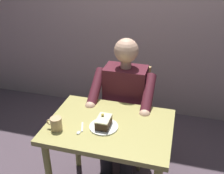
# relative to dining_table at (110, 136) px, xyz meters

# --- Properties ---
(dining_table) EXTENTS (0.89, 0.64, 0.72)m
(dining_table) POSITION_rel_dining_table_xyz_m (0.00, 0.00, 0.00)
(dining_table) COLOR #A09651
(dining_table) RESTS_ON ground
(chair) EXTENTS (0.42, 0.42, 0.90)m
(chair) POSITION_rel_dining_table_xyz_m (0.00, -0.60, -0.12)
(chair) COLOR #A78554
(chair) RESTS_ON ground
(seated_person) EXTENTS (0.53, 0.58, 1.21)m
(seated_person) POSITION_rel_dining_table_xyz_m (0.00, -0.43, 0.01)
(seated_person) COLOR #4D1924
(seated_person) RESTS_ON ground
(dessert_plate) EXTENTS (0.20, 0.20, 0.01)m
(dessert_plate) POSITION_rel_dining_table_xyz_m (0.03, 0.04, 0.11)
(dessert_plate) COLOR white
(dessert_plate) RESTS_ON dining_table
(cake_slice) EXTENTS (0.09, 0.14, 0.09)m
(cake_slice) POSITION_rel_dining_table_xyz_m (0.03, 0.04, 0.15)
(cake_slice) COLOR #412C1E
(cake_slice) RESTS_ON dessert_plate
(coffee_cup) EXTENTS (0.11, 0.08, 0.09)m
(coffee_cup) POSITION_rel_dining_table_xyz_m (0.34, 0.16, 0.16)
(coffee_cup) COLOR tan
(coffee_cup) RESTS_ON dining_table
(dessert_spoon) EXTENTS (0.05, 0.14, 0.01)m
(dessert_spoon) POSITION_rel_dining_table_xyz_m (0.18, 0.12, 0.11)
(dessert_spoon) COLOR silver
(dessert_spoon) RESTS_ON dining_table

